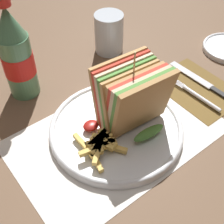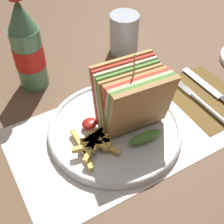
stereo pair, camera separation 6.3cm
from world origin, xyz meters
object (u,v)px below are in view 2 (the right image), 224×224
plate_main (117,128)px  fork (203,103)px  knife (215,93)px  coke_bottle_near (27,48)px  club_sandwich (132,100)px  glass_near (124,36)px

plate_main → fork: size_ratio=1.59×
knife → coke_bottle_near: bearing=142.8°
club_sandwich → glass_near: bearing=61.6°
plate_main → club_sandwich: (0.03, -0.01, 0.07)m
fork → glass_near: (-0.04, 0.27, 0.04)m
knife → glass_near: (-0.09, 0.26, 0.04)m
glass_near → coke_bottle_near: bearing=-177.4°
coke_bottle_near → plate_main: bearing=-67.9°
plate_main → coke_bottle_near: size_ratio=1.15×
fork → knife: size_ratio=0.82×
plate_main → glass_near: 0.29m
knife → plate_main: bearing=174.4°
club_sandwich → knife: (0.22, -0.01, -0.08)m
coke_bottle_near → club_sandwich: bearing=-62.5°
glass_near → plate_main: bearing=-124.1°
fork → coke_bottle_near: size_ratio=0.72×
club_sandwich → knife: bearing=-2.4°
fork → glass_near: bearing=96.6°
club_sandwich → glass_near: club_sandwich is taller
fork → coke_bottle_near: coke_bottle_near is taller
club_sandwich → coke_bottle_near: coke_bottle_near is taller
club_sandwich → knife: size_ratio=0.82×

